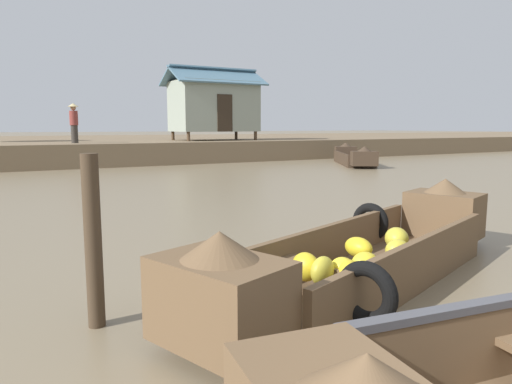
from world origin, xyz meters
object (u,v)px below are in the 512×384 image
(vendor_person, at_px, (74,121))
(mooring_post, at_px, (93,242))
(stilt_house_mid_left, at_px, (214,105))
(fishing_skiff_distant, at_px, (354,157))
(banana_boat, at_px, (368,252))

(vendor_person, distance_m, mooring_post, 17.43)
(stilt_house_mid_left, bearing_deg, vendor_person, -170.59)
(fishing_skiff_distant, relative_size, stilt_house_mid_left, 1.01)
(stilt_house_mid_left, xyz_separation_m, vendor_person, (-6.96, -1.15, -0.85))
(vendor_person, xyz_separation_m, mooring_post, (-2.37, -17.23, -1.17))
(stilt_house_mid_left, relative_size, vendor_person, 2.87)
(banana_boat, distance_m, mooring_post, 2.77)
(banana_boat, distance_m, fishing_skiff_distant, 16.30)
(banana_boat, relative_size, fishing_skiff_distant, 1.06)
(vendor_person, bearing_deg, banana_boat, -88.83)
(mooring_post, bearing_deg, vendor_person, 82.16)
(vendor_person, relative_size, mooring_post, 1.15)
(stilt_house_mid_left, height_order, vendor_person, stilt_house_mid_left)
(banana_boat, bearing_deg, stilt_house_mid_left, 70.54)
(fishing_skiff_distant, height_order, stilt_house_mid_left, stilt_house_mid_left)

